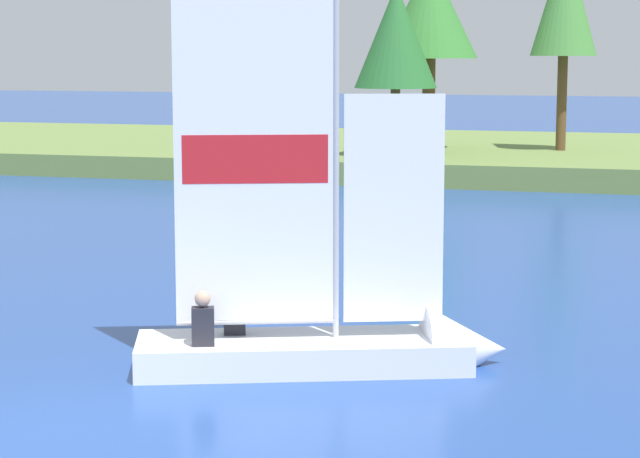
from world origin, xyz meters
The scene contains 5 objects.
ground_plane centered at (0.00, 0.00, 0.00)m, with size 200.00×200.00×0.00m, color #234793.
shore_bank centered at (0.00, 31.77, 0.36)m, with size 80.00×15.63×0.72m, color olive.
shoreline_tree_left centered at (-2.02, 26.42, 4.46)m, with size 2.60×2.60×5.38m.
shoreline_tree_midleft centered at (-1.51, 29.34, 5.37)m, with size 3.23×3.23×6.34m.
sailboat centered at (2.48, 3.59, 0.52)m, with size 4.90×2.83×6.35m.
Camera 1 is at (6.17, -11.18, 4.04)m, focal length 68.25 mm.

